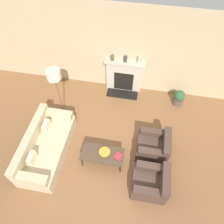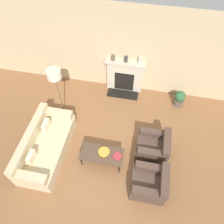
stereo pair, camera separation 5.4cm
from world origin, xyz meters
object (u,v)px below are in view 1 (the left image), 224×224
couch (45,147)px  mantel_vase_center_left (125,59)px  armchair_far (154,146)px  potted_plant (179,98)px  fireplace (124,76)px  armchair_near (151,183)px  book (118,156)px  floor_lamp (55,79)px  coffee_table (102,154)px  bowl (105,152)px  mantel_vase_left (112,58)px  mantel_vase_center_right (139,60)px

couch → mantel_vase_center_left: (1.71, 2.84, 0.97)m
armchair_far → potted_plant: (0.66, 1.90, 0.00)m
fireplace → armchair_near: 3.48m
book → potted_plant: potted_plant is taller
floor_lamp → coffee_table: bearing=-41.7°
floor_lamp → bowl: bearing=-40.0°
bowl → floor_lamp: (-1.60, 1.34, 1.04)m
fireplace → couch: (-1.71, -2.82, -0.27)m
fireplace → mantel_vase_center_left: mantel_vase_center_left is taller
mantel_vase_left → coffee_table: bearing=-84.8°
armchair_far → mantel_vase_center_right: 2.60m
coffee_table → potted_plant: bearing=51.1°
armchair_far → armchair_near: bearing=-0.0°
couch → book: (1.98, 0.03, 0.12)m
coffee_table → mantel_vase_left: (-0.26, 2.81, 0.87)m
bowl → mantel_vase_left: bearing=96.3°
floor_lamp → mantel_vase_left: bearing=47.8°
couch → coffee_table: (1.57, 0.03, 0.08)m
fireplace → coffee_table: bearing=-92.8°
couch → potted_plant: bearing=-55.1°
book → mantel_vase_center_right: (0.15, 2.80, 0.88)m
coffee_table → floor_lamp: 2.35m
fireplace → mantel_vase_center_right: mantel_vase_center_right is taller
floor_lamp → mantel_vase_left: (1.29, 1.43, -0.23)m
mantel_vase_left → mantel_vase_center_left: bearing=0.0°
armchair_near → armchair_far: 1.01m
bowl → book: bearing=-6.0°
couch → potted_plant: 4.32m
armchair_far → coffee_table: (-1.31, -0.54, 0.10)m
couch → armchair_far: 2.94m
armchair_far → mantel_vase_left: size_ratio=4.95×
coffee_table → mantel_vase_left: 2.95m
armchair_near → mantel_vase_center_right: size_ratio=3.21×
book → potted_plant: bearing=76.4°
floor_lamp → armchair_far: bearing=-16.4°
mantel_vase_center_right → potted_plant: size_ratio=0.48×
coffee_table → book: bearing=0.4°
coffee_table → potted_plant: 3.14m
armchair_far → fireplace: bearing=-152.5°
fireplace → bowl: size_ratio=4.30×
coffee_table → fireplace: bearing=87.2°
armchair_near → armchair_far: same height
bowl → floor_lamp: floor_lamp is taller
fireplace → potted_plant: 1.89m
armchair_near → mantel_vase_center_left: size_ratio=4.33×
floor_lamp → mantel_vase_center_left: size_ratio=9.07×
coffee_table → mantel_vase_center_right: (0.56, 2.81, 0.92)m
armchair_far → mantel_vase_center_left: (-1.17, 2.27, 0.99)m
floor_lamp → mantel_vase_left: size_ratio=10.38×
armchair_far → coffee_table: armchair_far is taller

